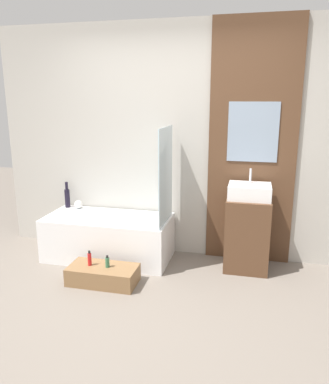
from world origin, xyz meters
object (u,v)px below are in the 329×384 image
(vase_tall_dark, at_px, (67,197))
(vase_round_light, at_px, (78,204))
(wooden_step_bench, at_px, (103,275))
(bottle_soap_primary, at_px, (90,259))
(sink, at_px, (250,191))
(bathtub, at_px, (109,237))
(bottle_soap_secondary, at_px, (107,262))

(vase_tall_dark, distance_m, vase_round_light, 0.17)
(wooden_step_bench, distance_m, vase_round_light, 1.14)
(vase_round_light, distance_m, bottle_soap_primary, 1.01)
(sink, distance_m, vase_round_light, 2.04)
(wooden_step_bench, bearing_deg, vase_round_light, 127.69)
(bathtub, relative_size, sink, 3.26)
(sink, distance_m, bottle_soap_secondary, 1.61)
(sink, xyz_separation_m, bottle_soap_secondary, (-1.32, -0.69, -0.62))
(bathtub, distance_m, sink, 1.65)
(bathtub, bearing_deg, vase_tall_dark, 157.98)
(wooden_step_bench, xyz_separation_m, bottle_soap_secondary, (0.05, 0.00, 0.14))
(vase_tall_dark, bearing_deg, bathtub, -22.02)
(bottle_soap_secondary, bearing_deg, sink, 27.54)
(wooden_step_bench, bearing_deg, vase_tall_dark, 133.04)
(vase_round_light, bearing_deg, bottle_soap_primary, -58.66)
(bottle_soap_primary, bearing_deg, wooden_step_bench, 0.00)
(sink, xyz_separation_m, vase_tall_dark, (-2.16, 0.16, -0.23))
(bathtub, distance_m, bottle_soap_primary, 0.60)
(sink, bearing_deg, bottle_soap_primary, -155.45)
(vase_tall_dark, bearing_deg, bottle_soap_primary, -52.27)
(vase_round_light, relative_size, bottle_soap_secondary, 0.80)
(bathtub, bearing_deg, vase_round_light, 153.62)
(vase_round_light, bearing_deg, vase_tall_dark, 173.28)
(sink, xyz_separation_m, vase_round_light, (-2.01, 0.14, -0.31))
(bathtub, height_order, vase_round_light, vase_round_light)
(sink, bearing_deg, bottle_soap_secondary, -152.46)
(wooden_step_bench, relative_size, vase_round_light, 6.96)
(bottle_soap_secondary, bearing_deg, vase_tall_dark, 134.83)
(bathtub, relative_size, wooden_step_bench, 2.07)
(wooden_step_bench, bearing_deg, bottle_soap_secondary, 0.00)
(bathtub, bearing_deg, bottle_soap_primary, -86.67)
(bathtub, height_order, bottle_soap_secondary, bathtub)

